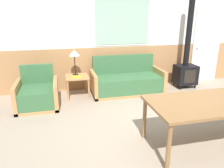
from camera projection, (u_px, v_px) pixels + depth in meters
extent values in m
plane|color=gray|center=(170.00, 134.00, 3.69)|extent=(16.00, 16.00, 0.00)
cube|color=#AD7A4C|center=(125.00, 66.00, 5.94)|extent=(7.20, 0.06, 1.09)
cube|color=silver|center=(126.00, 15.00, 5.52)|extent=(7.20, 0.06, 1.61)
cube|color=white|center=(122.00, 22.00, 5.52)|extent=(1.48, 0.01, 1.18)
cube|color=#99BCA8|center=(122.00, 22.00, 5.51)|extent=(1.40, 0.02, 1.10)
cube|color=#B27F4C|center=(127.00, 91.00, 5.56)|extent=(1.78, 0.81, 0.06)
cube|color=#38663D|center=(127.00, 83.00, 5.47)|extent=(1.62, 0.73, 0.38)
cube|color=#38663D|center=(123.00, 64.00, 5.69)|extent=(1.62, 0.10, 0.47)
cube|color=#B27F4C|center=(94.00, 84.00, 5.29)|extent=(0.08, 0.81, 0.58)
cube|color=#B27F4C|center=(158.00, 79.00, 5.67)|extent=(0.08, 0.81, 0.58)
cube|color=#B27F4C|center=(39.00, 105.00, 4.74)|extent=(0.86, 0.86, 0.06)
cube|color=#38663D|center=(37.00, 96.00, 4.65)|extent=(0.70, 0.78, 0.36)
cube|color=#38663D|center=(37.00, 74.00, 4.90)|extent=(0.70, 0.10, 0.43)
cube|color=#B27F4C|center=(18.00, 96.00, 4.57)|extent=(0.08, 0.86, 0.56)
cube|color=#B27F4C|center=(56.00, 93.00, 4.75)|extent=(0.08, 0.86, 0.56)
cube|color=#B27F4C|center=(77.00, 77.00, 5.20)|extent=(0.54, 0.54, 0.03)
cylinder|color=#B27F4C|center=(68.00, 91.00, 5.00)|extent=(0.04, 0.04, 0.47)
cylinder|color=#B27F4C|center=(89.00, 89.00, 5.11)|extent=(0.04, 0.04, 0.47)
cylinder|color=#B27F4C|center=(67.00, 84.00, 5.44)|extent=(0.04, 0.04, 0.47)
cylinder|color=#B27F4C|center=(86.00, 83.00, 5.55)|extent=(0.04, 0.04, 0.47)
cylinder|color=black|center=(75.00, 75.00, 5.27)|extent=(0.14, 0.14, 0.02)
cylinder|color=black|center=(75.00, 65.00, 5.20)|extent=(0.02, 0.02, 0.46)
cone|color=silver|center=(74.00, 53.00, 5.10)|extent=(0.25, 0.25, 0.14)
cube|color=gold|center=(77.00, 77.00, 5.10)|extent=(0.22, 0.17, 0.03)
cube|color=olive|center=(221.00, 101.00, 3.22)|extent=(2.18, 0.93, 0.04)
cylinder|color=olive|center=(169.00, 148.00, 2.73)|extent=(0.06, 0.06, 0.68)
cylinder|color=olive|center=(144.00, 118.00, 3.48)|extent=(0.06, 0.06, 0.68)
cylinder|color=black|center=(180.00, 88.00, 5.77)|extent=(0.04, 0.04, 0.10)
cylinder|color=black|center=(195.00, 86.00, 5.87)|extent=(0.04, 0.04, 0.10)
cylinder|color=black|center=(174.00, 84.00, 6.10)|extent=(0.04, 0.04, 0.10)
cylinder|color=black|center=(188.00, 83.00, 6.20)|extent=(0.04, 0.04, 0.10)
cube|color=black|center=(185.00, 74.00, 5.89)|extent=(0.55, 0.44, 0.50)
cube|color=black|center=(190.00, 77.00, 5.68)|extent=(0.33, 0.01, 0.35)
cylinder|color=black|center=(189.00, 31.00, 5.58)|extent=(0.14, 0.14, 1.76)
cube|color=white|center=(206.00, 46.00, 6.28)|extent=(0.85, 0.04, 2.05)
sphere|color=silver|center=(198.00, 48.00, 6.19)|extent=(0.06, 0.06, 0.06)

